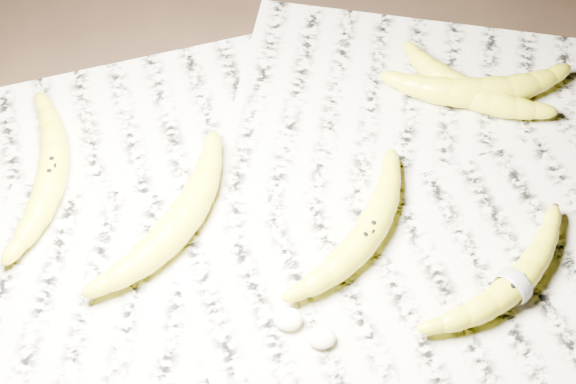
{
  "coord_description": "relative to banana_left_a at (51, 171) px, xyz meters",
  "views": [
    {
      "loc": [
        -0.04,
        -0.46,
        0.8
      ],
      "look_at": [
        -0.01,
        0.04,
        0.05
      ],
      "focal_mm": 50.0,
      "sensor_mm": 36.0,
      "label": 1
    }
  ],
  "objects": [
    {
      "name": "banana_left_a",
      "position": [
        0.0,
        0.0,
        0.0
      ],
      "size": [
        0.07,
        0.21,
        0.04
      ],
      "primitive_type": null,
      "rotation": [
        0.0,
        0.0,
        1.52
      ],
      "color": "yellow",
      "rests_on": "newspaper_patch"
    },
    {
      "name": "newspaper_patch",
      "position": [
        0.3,
        -0.1,
        -0.02
      ],
      "size": [
        0.9,
        0.7,
        0.01
      ],
      "primitive_type": "cube",
      "color": "beige",
      "rests_on": "ground"
    },
    {
      "name": "ground",
      "position": [
        0.29,
        -0.1,
        -0.03
      ],
      "size": [
        3.0,
        3.0,
        0.0
      ],
      "primitive_type": "plane",
      "color": "black",
      "rests_on": "ground"
    },
    {
      "name": "banana_left_b",
      "position": [
        0.15,
        -0.08,
        0.0
      ],
      "size": [
        0.18,
        0.22,
        0.04
      ],
      "primitive_type": null,
      "rotation": [
        0.0,
        0.0,
        0.97
      ],
      "color": "yellow",
      "rests_on": "newspaper_patch"
    },
    {
      "name": "measuring_tape",
      "position": [
        0.52,
        -0.18,
        -0.0
      ],
      "size": [
        0.03,
        0.04,
        0.04
      ],
      "primitive_type": "torus",
      "rotation": [
        0.0,
        1.57,
        0.67
      ],
      "color": "white",
      "rests_on": "newspaper_patch"
    },
    {
      "name": "banana_upper_b",
      "position": [
        0.51,
        0.1,
        -0.0
      ],
      "size": [
        0.18,
        0.15,
        0.04
      ],
      "primitive_type": null,
      "rotation": [
        0.0,
        0.0,
        -0.64
      ],
      "color": "yellow",
      "rests_on": "newspaper_patch"
    },
    {
      "name": "banana_center",
      "position": [
        0.36,
        -0.11,
        0.0
      ],
      "size": [
        0.17,
        0.2,
        0.04
      ],
      "primitive_type": null,
      "rotation": [
        0.0,
        0.0,
        0.93
      ],
      "color": "yellow",
      "rests_on": "newspaper_patch"
    },
    {
      "name": "flesh_chunk_c",
      "position": [
        0.27,
        -0.2,
        -0.01
      ],
      "size": [
        0.03,
        0.03,
        0.02
      ],
      "primitive_type": "ellipsoid",
      "color": "#FFF7C5",
      "rests_on": "newspaper_patch"
    },
    {
      "name": "flesh_chunk_b",
      "position": [
        0.3,
        -0.22,
        -0.01
      ],
      "size": [
        0.03,
        0.03,
        0.02
      ],
      "primitive_type": "ellipsoid",
      "color": "#FFF7C5",
      "rests_on": "newspaper_patch"
    },
    {
      "name": "banana_taped",
      "position": [
        0.52,
        -0.18,
        -0.0
      ],
      "size": [
        0.19,
        0.17,
        0.03
      ],
      "primitive_type": null,
      "rotation": [
        0.0,
        0.0,
        0.67
      ],
      "color": "yellow",
      "rests_on": "newspaper_patch"
    },
    {
      "name": "banana_upper_a",
      "position": [
        0.53,
        0.09,
        0.0
      ],
      "size": [
        0.21,
        0.07,
        0.04
      ],
      "primitive_type": null,
      "rotation": [
        0.0,
        0.0,
        -0.01
      ],
      "color": "yellow",
      "rests_on": "newspaper_patch"
    }
  ]
}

